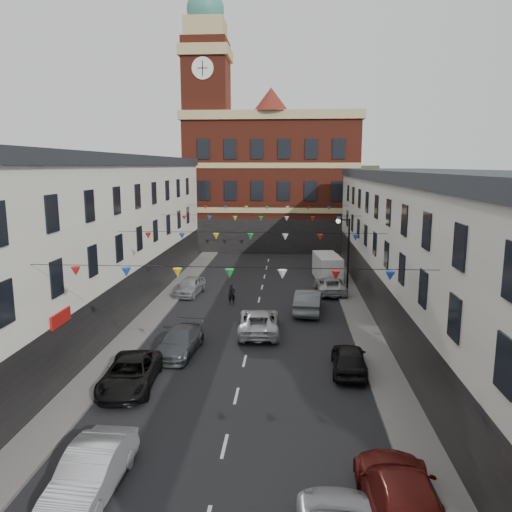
% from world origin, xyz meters
% --- Properties ---
extents(ground, '(160.00, 160.00, 0.00)m').
position_xyz_m(ground, '(0.00, 0.00, 0.00)').
color(ground, black).
rests_on(ground, ground).
extents(pavement_left, '(1.80, 64.00, 0.15)m').
position_xyz_m(pavement_left, '(-6.90, 2.00, 0.07)').
color(pavement_left, '#605E5B').
rests_on(pavement_left, ground).
extents(pavement_right, '(1.80, 64.00, 0.15)m').
position_xyz_m(pavement_right, '(6.90, 2.00, 0.07)').
color(pavement_right, '#605E5B').
rests_on(pavement_right, ground).
extents(terrace_left, '(8.40, 56.00, 10.70)m').
position_xyz_m(terrace_left, '(-11.78, 1.00, 5.35)').
color(terrace_left, silver).
rests_on(terrace_left, ground).
extents(terrace_right, '(8.40, 56.00, 9.70)m').
position_xyz_m(terrace_right, '(11.78, 1.00, 4.85)').
color(terrace_right, beige).
rests_on(terrace_right, ground).
extents(civic_building, '(20.60, 13.30, 18.50)m').
position_xyz_m(civic_building, '(0.00, 37.95, 8.14)').
color(civic_building, maroon).
rests_on(civic_building, ground).
extents(clock_tower, '(5.60, 5.60, 30.00)m').
position_xyz_m(clock_tower, '(-7.50, 35.00, 14.93)').
color(clock_tower, maroon).
rests_on(clock_tower, ground).
extents(distant_hill, '(40.00, 14.00, 10.00)m').
position_xyz_m(distant_hill, '(-4.00, 62.00, 5.00)').
color(distant_hill, '#2F4922').
rests_on(distant_hill, ground).
extents(street_lamp, '(1.10, 0.36, 6.00)m').
position_xyz_m(street_lamp, '(6.55, 14.00, 3.90)').
color(street_lamp, black).
rests_on(street_lamp, ground).
extents(car_left_b, '(1.69, 4.49, 1.46)m').
position_xyz_m(car_left_b, '(-3.74, -10.85, 0.73)').
color(car_left_b, '#A3A6AB').
rests_on(car_left_b, ground).
extents(car_left_c, '(2.62, 5.03, 1.35)m').
position_xyz_m(car_left_c, '(-4.91, -3.48, 0.68)').
color(car_left_c, black).
rests_on(car_left_c, ground).
extents(car_left_d, '(2.25, 4.76, 1.34)m').
position_xyz_m(car_left_d, '(-3.60, 0.84, 0.67)').
color(car_left_d, '#404448').
rests_on(car_left_d, ground).
extents(car_left_e, '(2.18, 4.30, 1.40)m').
position_xyz_m(car_left_e, '(-5.50, 13.16, 0.70)').
color(car_left_e, '#989BA0').
rests_on(car_left_e, ground).
extents(car_right_c, '(2.22, 5.41, 1.57)m').
position_xyz_m(car_right_c, '(5.50, -11.54, 0.78)').
color(car_right_c, '#5C1612').
rests_on(car_right_c, ground).
extents(car_right_d, '(1.86, 4.17, 1.39)m').
position_xyz_m(car_right_d, '(5.23, -1.08, 0.70)').
color(car_right_d, black).
rests_on(car_right_d, ground).
extents(car_right_e, '(2.23, 5.13, 1.64)m').
position_xyz_m(car_right_e, '(3.60, 9.05, 0.82)').
color(car_right_e, '#575C60').
rests_on(car_right_e, ground).
extents(car_right_f, '(2.37, 4.85, 1.33)m').
position_xyz_m(car_right_f, '(5.50, 14.34, 0.66)').
color(car_right_f, '#ACAFB1').
rests_on(car_right_f, ground).
extents(moving_car, '(2.61, 5.27, 1.44)m').
position_xyz_m(moving_car, '(0.46, 4.46, 0.72)').
color(moving_car, silver).
rests_on(moving_car, ground).
extents(white_van, '(2.45, 5.18, 2.21)m').
position_xyz_m(white_van, '(5.60, 19.26, 1.11)').
color(white_van, silver).
rests_on(white_van, ground).
extents(pedestrian, '(0.63, 0.49, 1.52)m').
position_xyz_m(pedestrian, '(-1.89, 10.55, 0.76)').
color(pedestrian, black).
rests_on(pedestrian, ground).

